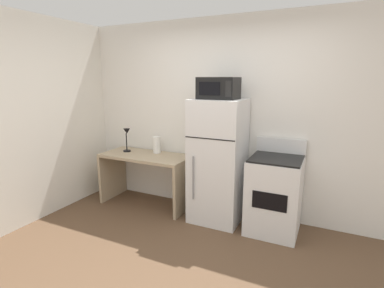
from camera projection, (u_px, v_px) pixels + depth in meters
The scene contains 9 objects.
ground_plane at pixel (169, 279), 2.71m from camera, with size 12.00×12.00×0.00m, color brown.
wall_back_white at pixel (231, 118), 3.93m from camera, with size 5.00×0.10×2.60m, color white.
wall_left_brick at pixel (1, 125), 3.36m from camera, with size 0.10×4.00×2.60m, color silver.
desk at pixel (146, 169), 4.26m from camera, with size 1.29×0.59×0.75m.
desk_lamp at pixel (127, 136), 4.32m from camera, with size 0.14×0.12×0.35m.
paper_towel_roll at pixel (157, 145), 4.28m from camera, with size 0.11×0.11×0.24m, color white.
refrigerator at pixel (218, 161), 3.74m from camera, with size 0.63×0.62×1.57m.
microwave at pixel (219, 88), 3.52m from camera, with size 0.46×0.35×0.26m.
oven_range at pixel (274, 194), 3.50m from camera, with size 0.60×0.61×1.10m.
Camera 1 is at (1.22, -2.05, 1.81)m, focal length 27.41 mm.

